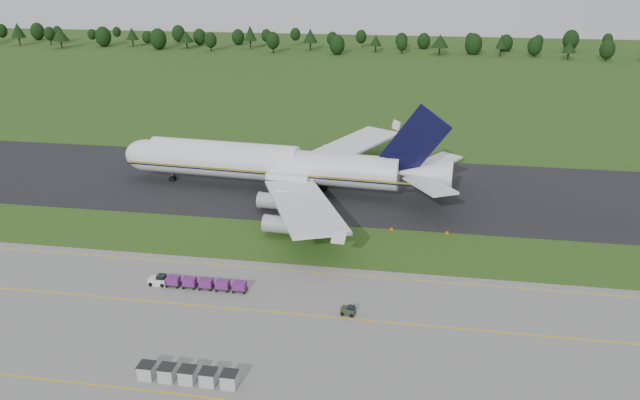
% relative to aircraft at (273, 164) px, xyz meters
% --- Properties ---
extents(ground, '(600.00, 600.00, 0.00)m').
position_rel_aircraft_xyz_m(ground, '(10.01, -24.07, -5.51)').
color(ground, '#294A16').
rests_on(ground, ground).
extents(apron, '(300.00, 52.00, 0.06)m').
position_rel_aircraft_xyz_m(apron, '(10.01, -58.07, -5.48)').
color(apron, slate).
rests_on(apron, ground).
extents(taxiway, '(300.00, 40.00, 0.08)m').
position_rel_aircraft_xyz_m(taxiway, '(10.01, 3.93, -5.47)').
color(taxiway, black).
rests_on(taxiway, ground).
extents(apron_markings, '(300.00, 30.20, 0.01)m').
position_rel_aircraft_xyz_m(apron_markings, '(10.01, -51.05, -5.45)').
color(apron_markings, '#DFB70D').
rests_on(apron_markings, apron).
extents(tree_line, '(524.05, 21.58, 11.94)m').
position_rel_aircraft_xyz_m(tree_line, '(1.86, 196.11, 0.37)').
color(tree_line, black).
rests_on(tree_line, ground).
extents(aircraft, '(68.80, 66.86, 19.31)m').
position_rel_aircraft_xyz_m(aircraft, '(0.00, 0.00, 0.00)').
color(aircraft, white).
rests_on(aircraft, ground).
extents(baggage_train, '(14.48, 1.54, 1.48)m').
position_rel_aircraft_xyz_m(baggage_train, '(-1.50, -41.42, -4.66)').
color(baggage_train, silver).
rests_on(baggage_train, apron).
extents(utility_cart, '(2.00, 1.42, 1.01)m').
position_rel_aircraft_xyz_m(utility_cart, '(20.82, -45.02, -4.96)').
color(utility_cart, '#262C1F').
rests_on(utility_cart, apron).
extents(uld_row, '(11.39, 1.79, 1.77)m').
position_rel_aircraft_xyz_m(uld_row, '(4.93, -61.87, -4.57)').
color(uld_row, '#AEAEAE').
rests_on(uld_row, apron).
extents(edge_markers, '(28.81, 0.30, 0.60)m').
position_rel_aircraft_xyz_m(edge_markers, '(20.22, -16.86, -5.24)').
color(edge_markers, '#E05F07').
rests_on(edge_markers, ground).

